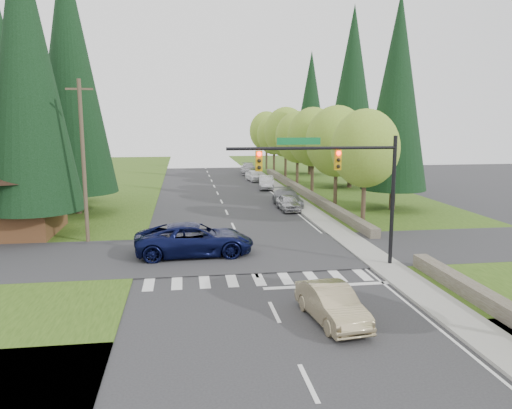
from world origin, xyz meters
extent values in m
plane|color=#28282B|center=(0.00, 0.00, 0.00)|extent=(120.00, 120.00, 0.00)
cube|color=#2B4612|center=(13.00, 20.00, 0.03)|extent=(14.00, 110.00, 0.06)
cube|color=#2B4612|center=(-13.00, 20.00, 0.03)|extent=(14.00, 110.00, 0.06)
cube|color=#28282B|center=(0.00, 8.00, 0.00)|extent=(120.00, 8.00, 0.10)
cube|color=gray|center=(6.90, 22.00, 0.07)|extent=(1.80, 80.00, 0.13)
cube|color=gray|center=(6.05, 22.00, 0.07)|extent=(0.20, 80.00, 0.13)
cube|color=#4C4438|center=(8.60, -3.00, 0.35)|extent=(0.70, 14.00, 0.70)
cube|color=#4C4438|center=(8.60, 30.00, 0.35)|extent=(0.70, 40.00, 0.70)
cylinder|color=black|center=(7.20, 4.50, 3.40)|extent=(0.20, 0.20, 6.80)
cylinder|color=black|center=(2.90, 4.50, 6.20)|extent=(8.60, 0.16, 0.16)
cube|color=#0C662D|center=(2.20, 4.55, 6.55)|extent=(2.20, 0.04, 0.35)
cube|color=#BF8C0C|center=(4.20, 4.50, 5.60)|extent=(0.32, 0.24, 1.00)
sphere|color=#FF0C05|center=(4.20, 4.36, 5.95)|extent=(0.22, 0.22, 0.22)
cube|color=#BF8C0C|center=(0.20, 4.50, 5.60)|extent=(0.32, 0.24, 1.00)
sphere|color=#FF0C05|center=(0.20, 4.36, 5.95)|extent=(0.22, 0.22, 0.22)
cube|color=#4C2D19|center=(-15.00, 15.00, 1.60)|extent=(6.00, 6.00, 3.20)
cube|color=black|center=(-15.00, 15.00, 3.55)|extent=(6.60, 6.60, 0.70)
cone|color=black|center=(-15.00, 15.00, 4.60)|extent=(8.40, 8.40, 1.60)
cylinder|color=#473828|center=(-9.50, 12.00, 5.00)|extent=(0.24, 0.24, 10.00)
cube|color=#473828|center=(-9.50, 12.00, 9.40)|extent=(1.60, 0.10, 0.12)
cylinder|color=#38281C|center=(9.20, 14.00, 2.38)|extent=(0.32, 0.32, 4.76)
ellipsoid|color=olive|center=(9.20, 14.00, 5.61)|extent=(4.80, 4.80, 5.52)
cylinder|color=#38281C|center=(9.30, 21.00, 2.46)|extent=(0.32, 0.32, 4.93)
ellipsoid|color=olive|center=(9.30, 21.00, 5.81)|extent=(5.20, 5.20, 5.98)
cylinder|color=#38281C|center=(9.10, 28.00, 2.52)|extent=(0.32, 0.32, 5.04)
ellipsoid|color=olive|center=(9.10, 28.00, 5.94)|extent=(5.00, 5.00, 5.75)
cylinder|color=#38281C|center=(9.20, 35.00, 2.41)|extent=(0.32, 0.32, 4.82)
ellipsoid|color=olive|center=(9.20, 35.00, 5.68)|extent=(5.00, 5.00, 5.75)
cylinder|color=#38281C|center=(9.30, 42.00, 2.58)|extent=(0.32, 0.32, 5.15)
ellipsoid|color=olive|center=(9.30, 42.00, 6.07)|extent=(5.40, 5.40, 6.21)
cylinder|color=#38281C|center=(9.10, 49.00, 2.35)|extent=(0.32, 0.32, 4.70)
ellipsoid|color=olive|center=(9.10, 49.00, 5.54)|extent=(4.80, 4.80, 5.52)
cylinder|color=#38281C|center=(9.20, 56.00, 2.49)|extent=(0.32, 0.32, 4.98)
ellipsoid|color=olive|center=(9.20, 56.00, 5.87)|extent=(5.20, 5.20, 5.98)
cylinder|color=#38281C|center=(-13.00, 14.00, 1.00)|extent=(0.50, 0.50, 2.00)
cone|color=black|center=(-13.00, 14.00, 10.80)|extent=(6.12, 6.12, 18.00)
cylinder|color=#38281C|center=(-16.00, 18.00, 1.00)|extent=(0.50, 0.50, 2.00)
cylinder|color=#38281C|center=(-12.00, 22.00, 1.00)|extent=(0.50, 0.50, 2.00)
cone|color=black|center=(-12.00, 22.00, 11.30)|extent=(6.46, 6.46, 19.00)
cylinder|color=#38281C|center=(-14.00, 28.00, 1.00)|extent=(0.50, 0.50, 2.00)
cone|color=black|center=(-14.00, 28.00, 10.30)|extent=(5.78, 5.78, 17.00)
cylinder|color=#38281C|center=(14.00, 20.00, 1.00)|extent=(0.50, 0.50, 2.00)
cone|color=black|center=(14.00, 20.00, 9.80)|extent=(5.44, 5.44, 16.00)
cylinder|color=#38281C|center=(15.00, 34.00, 1.00)|extent=(0.50, 0.50, 2.00)
cone|color=black|center=(15.00, 34.00, 10.80)|extent=(6.12, 6.12, 18.00)
cylinder|color=#38281C|center=(14.00, 48.00, 1.00)|extent=(0.50, 0.50, 2.00)
cone|color=black|center=(14.00, 48.00, 9.30)|extent=(5.10, 5.10, 15.00)
imported|color=tan|center=(1.99, -2.23, 0.70)|extent=(2.03, 4.40, 1.40)
imported|color=#0B0F37|center=(-2.94, 8.00, 0.92)|extent=(6.77, 3.33, 1.85)
imported|color=#A7A8AC|center=(5.26, 21.14, 0.67)|extent=(1.65, 3.97, 1.35)
imported|color=slate|center=(5.60, 23.19, 0.74)|extent=(2.08, 5.09, 1.47)
imported|color=#BCBBC0|center=(5.60, 34.57, 0.73)|extent=(2.11, 4.61, 1.47)
imported|color=white|center=(5.30, 41.81, 0.69)|extent=(2.15, 4.24, 1.39)
imported|color=#9C9CA0|center=(5.59, 49.71, 0.75)|extent=(2.56, 5.34, 1.50)
camera|label=1|loc=(-3.46, -19.62, 7.60)|focal=35.00mm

